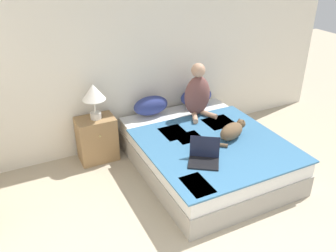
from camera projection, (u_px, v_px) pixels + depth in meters
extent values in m
cube|color=silver|center=(143.00, 55.00, 4.78)|extent=(6.16, 0.05, 2.55)
cube|color=#9E998E|center=(205.00, 160.00, 4.59)|extent=(1.62, 2.06, 0.28)
cube|color=silver|center=(206.00, 144.00, 4.48)|extent=(1.59, 2.03, 0.18)
cube|color=teal|center=(215.00, 145.00, 4.27)|extent=(1.67, 1.65, 0.02)
cube|color=#B2BC70|center=(219.00, 122.00, 4.78)|extent=(0.38, 0.36, 0.01)
cube|color=#B2BC70|center=(197.00, 185.00, 3.57)|extent=(0.24, 0.38, 0.01)
cube|color=#B2BC70|center=(189.00, 138.00, 4.42)|extent=(0.31, 0.26, 0.01)
cube|color=#B2BC70|center=(174.00, 133.00, 4.53)|extent=(0.30, 0.38, 0.01)
ellipsoid|color=navy|center=(151.00, 106.00, 4.92)|extent=(0.50, 0.24, 0.27)
ellipsoid|color=navy|center=(196.00, 96.00, 5.21)|extent=(0.50, 0.24, 0.27)
ellipsoid|color=brown|center=(197.00, 96.00, 4.86)|extent=(0.38, 0.21, 0.56)
sphere|color=tan|center=(198.00, 70.00, 4.69)|extent=(0.19, 0.19, 0.19)
cylinder|color=tan|center=(195.00, 117.00, 4.83)|extent=(0.18, 0.27, 0.07)
cylinder|color=tan|center=(208.00, 114.00, 4.91)|extent=(0.18, 0.27, 0.07)
ellipsoid|color=brown|center=(231.00, 131.00, 4.34)|extent=(0.43, 0.32, 0.20)
sphere|color=brown|center=(241.00, 124.00, 4.47)|extent=(0.11, 0.11, 0.11)
cone|color=brown|center=(239.00, 120.00, 4.46)|extent=(0.05, 0.05, 0.05)
cone|color=brown|center=(243.00, 121.00, 4.43)|extent=(0.05, 0.05, 0.05)
cylinder|color=brown|center=(219.00, 145.00, 4.21)|extent=(0.19, 0.17, 0.04)
cube|color=black|center=(204.00, 163.00, 3.89)|extent=(0.41, 0.38, 0.02)
cube|color=black|center=(205.00, 147.00, 3.95)|extent=(0.31, 0.24, 0.24)
cube|color=#937047|center=(97.00, 139.00, 4.73)|extent=(0.50, 0.34, 0.61)
sphere|color=tan|center=(100.00, 136.00, 4.52)|extent=(0.03, 0.03, 0.03)
cylinder|color=beige|center=(96.00, 115.00, 4.57)|extent=(0.14, 0.14, 0.08)
cylinder|color=beige|center=(95.00, 106.00, 4.51)|extent=(0.02, 0.02, 0.18)
cone|color=white|center=(93.00, 92.00, 4.42)|extent=(0.30, 0.30, 0.20)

